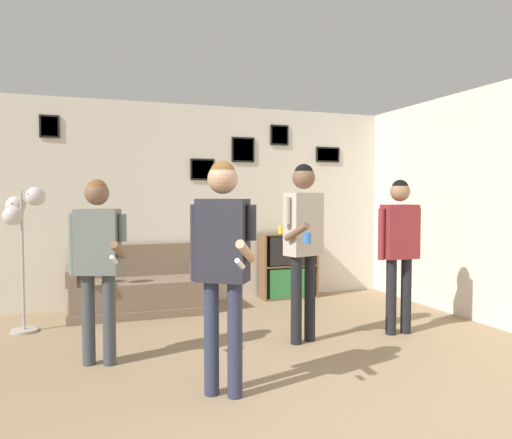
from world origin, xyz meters
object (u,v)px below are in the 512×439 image
(person_watcher_holding_cup, at_px, (304,232))
(person_spectator_near_bookshelf, at_px, (399,240))
(person_player_foreground_center, at_px, (223,252))
(floor_lamp, at_px, (22,218))
(person_player_foreground_left, at_px, (98,252))
(couch, at_px, (137,290))
(drinking_cup, at_px, (281,230))
(bookshelf, at_px, (289,266))

(person_watcher_holding_cup, distance_m, person_spectator_near_bookshelf, 1.09)
(person_player_foreground_center, xyz_separation_m, person_watcher_holding_cup, (1.11, 1.02, 0.04))
(floor_lamp, bearing_deg, person_player_foreground_center, -56.47)
(person_watcher_holding_cup, bearing_deg, person_spectator_near_bookshelf, -2.37)
(person_player_foreground_left, relative_size, person_player_foreground_center, 0.94)
(couch, xyz_separation_m, person_player_foreground_center, (0.32, -2.88, 0.78))
(person_watcher_holding_cup, bearing_deg, person_player_foreground_left, -179.47)
(person_watcher_holding_cup, xyz_separation_m, person_spectator_near_bookshelf, (1.08, -0.04, -0.11))
(couch, distance_m, person_watcher_holding_cup, 2.48)
(couch, xyz_separation_m, floor_lamp, (-1.25, -0.52, 0.94))
(couch, xyz_separation_m, person_player_foreground_left, (-0.52, -1.88, 0.70))
(person_player_foreground_center, distance_m, drinking_cup, 3.52)
(couch, relative_size, person_player_foreground_left, 1.03)
(couch, xyz_separation_m, person_spectator_near_bookshelf, (2.51, -1.90, 0.71))
(person_player_foreground_center, bearing_deg, bookshelf, 59.39)
(person_watcher_holding_cup, bearing_deg, bookshelf, 70.91)
(floor_lamp, height_order, drinking_cup, floor_lamp)
(bookshelf, height_order, person_spectator_near_bookshelf, person_spectator_near_bookshelf)
(floor_lamp, relative_size, drinking_cup, 15.16)
(couch, relative_size, person_player_foreground_center, 0.97)
(floor_lamp, xyz_separation_m, person_player_foreground_center, (1.56, -2.36, -0.16))
(floor_lamp, bearing_deg, person_watcher_holding_cup, -26.57)
(couch, bearing_deg, person_player_foreground_center, -83.74)
(person_player_foreground_left, distance_m, drinking_cup, 3.28)
(bookshelf, bearing_deg, person_player_foreground_left, -141.97)
(bookshelf, xyz_separation_m, person_player_foreground_center, (-1.82, -3.08, 0.60))
(person_player_foreground_center, bearing_deg, person_spectator_near_bookshelf, 23.99)
(person_player_foreground_center, relative_size, drinking_cup, 16.70)
(drinking_cup, bearing_deg, person_player_foreground_center, -119.01)
(person_player_foreground_left, bearing_deg, drinking_cup, 39.26)
(person_player_foreground_left, bearing_deg, person_player_foreground_center, -50.28)
(floor_lamp, bearing_deg, person_player_foreground_left, -61.71)
(person_player_foreground_center, height_order, person_watcher_holding_cup, person_watcher_holding_cup)
(person_spectator_near_bookshelf, relative_size, drinking_cup, 15.87)
(person_watcher_holding_cup, height_order, drinking_cup, person_watcher_holding_cup)
(bookshelf, height_order, drinking_cup, drinking_cup)
(person_watcher_holding_cup, bearing_deg, drinking_cup, 73.79)
(person_player_foreground_center, height_order, drinking_cup, person_player_foreground_center)
(bookshelf, bearing_deg, person_spectator_near_bookshelf, -79.99)
(drinking_cup, bearing_deg, couch, -174.30)
(person_player_foreground_left, bearing_deg, person_watcher_holding_cup, 0.53)
(person_spectator_near_bookshelf, bearing_deg, person_player_foreground_left, 179.49)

